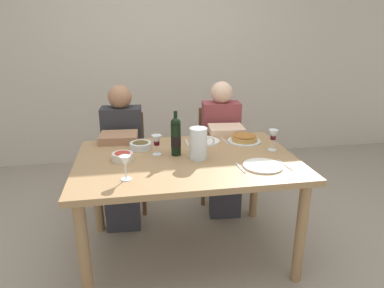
{
  "coord_description": "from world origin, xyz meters",
  "views": [
    {
      "loc": [
        -0.34,
        -2.13,
        1.59
      ],
      "look_at": [
        0.03,
        -0.04,
        0.88
      ],
      "focal_mm": 31.55,
      "sensor_mm": 36.0,
      "label": 1
    }
  ],
  "objects_px": {
    "water_pitcher": "(198,145)",
    "wine_glass_right_diner": "(125,163)",
    "dinner_plate_left_setting": "(263,166)",
    "diner_left": "(122,151)",
    "chair_right": "(218,147)",
    "diner_right": "(222,143)",
    "baked_tart": "(244,138)",
    "dining_table": "(187,171)",
    "dinner_plate_right_setting": "(206,141)",
    "wine_glass_left_diner": "(273,136)",
    "olive_bowl": "(141,145)",
    "chair_left": "(125,154)",
    "wine_glass_centre": "(157,141)",
    "wine_bottle": "(176,136)",
    "salad_bowl": "(123,156)"
  },
  "relations": [
    {
      "from": "water_pitcher",
      "to": "wine_glass_right_diner",
      "type": "distance_m",
      "value": 0.55
    },
    {
      "from": "dinner_plate_left_setting",
      "to": "diner_left",
      "type": "relative_size",
      "value": 0.22
    },
    {
      "from": "wine_glass_right_diner",
      "to": "chair_right",
      "type": "bearing_deg",
      "value": 54.21
    },
    {
      "from": "water_pitcher",
      "to": "diner_left",
      "type": "bearing_deg",
      "value": 129.31
    },
    {
      "from": "diner_right",
      "to": "water_pitcher",
      "type": "bearing_deg",
      "value": 68.33
    },
    {
      "from": "baked_tart",
      "to": "diner_right",
      "type": "distance_m",
      "value": 0.45
    },
    {
      "from": "dining_table",
      "to": "diner_left",
      "type": "bearing_deg",
      "value": 125.95
    },
    {
      "from": "dinner_plate_right_setting",
      "to": "wine_glass_left_diner",
      "type": "bearing_deg",
      "value": -31.61
    },
    {
      "from": "olive_bowl",
      "to": "wine_glass_left_diner",
      "type": "height_order",
      "value": "wine_glass_left_diner"
    },
    {
      "from": "chair_left",
      "to": "water_pitcher",
      "type": "bearing_deg",
      "value": 124.34
    },
    {
      "from": "diner_left",
      "to": "chair_right",
      "type": "bearing_deg",
      "value": -158.53
    },
    {
      "from": "olive_bowl",
      "to": "wine_glass_right_diner",
      "type": "bearing_deg",
      "value": -100.91
    },
    {
      "from": "dinner_plate_left_setting",
      "to": "wine_glass_right_diner",
      "type": "bearing_deg",
      "value": -177.03
    },
    {
      "from": "wine_glass_centre",
      "to": "diner_right",
      "type": "relative_size",
      "value": 0.12
    },
    {
      "from": "dinner_plate_right_setting",
      "to": "diner_left",
      "type": "bearing_deg",
      "value": 155.21
    },
    {
      "from": "wine_glass_right_diner",
      "to": "wine_glass_centre",
      "type": "xyz_separation_m",
      "value": [
        0.21,
        0.39,
        -0.01
      ]
    },
    {
      "from": "wine_glass_right_diner",
      "to": "chair_left",
      "type": "distance_m",
      "value": 1.21
    },
    {
      "from": "wine_bottle",
      "to": "baked_tart",
      "type": "xyz_separation_m",
      "value": [
        0.57,
        0.2,
        -0.11
      ]
    },
    {
      "from": "diner_left",
      "to": "chair_left",
      "type": "bearing_deg",
      "value": -89.33
    },
    {
      "from": "olive_bowl",
      "to": "dinner_plate_left_setting",
      "type": "relative_size",
      "value": 0.62
    },
    {
      "from": "salad_bowl",
      "to": "wine_glass_left_diner",
      "type": "bearing_deg",
      "value": 0.89
    },
    {
      "from": "dining_table",
      "to": "water_pitcher",
      "type": "distance_m",
      "value": 0.2
    },
    {
      "from": "wine_glass_centre",
      "to": "water_pitcher",
      "type": "bearing_deg",
      "value": -25.68
    },
    {
      "from": "diner_left",
      "to": "wine_glass_right_diner",
      "type": "bearing_deg",
      "value": 97.1
    },
    {
      "from": "wine_glass_centre",
      "to": "dinner_plate_left_setting",
      "type": "distance_m",
      "value": 0.75
    },
    {
      "from": "wine_glass_left_diner",
      "to": "dinner_plate_right_setting",
      "type": "distance_m",
      "value": 0.53
    },
    {
      "from": "wine_glass_left_diner",
      "to": "water_pitcher",
      "type": "bearing_deg",
      "value": -172.32
    },
    {
      "from": "chair_left",
      "to": "diner_left",
      "type": "distance_m",
      "value": 0.26
    },
    {
      "from": "wine_glass_right_diner",
      "to": "dinner_plate_right_setting",
      "type": "distance_m",
      "value": 0.87
    },
    {
      "from": "dinner_plate_right_setting",
      "to": "diner_right",
      "type": "xyz_separation_m",
      "value": [
        0.24,
        0.36,
        -0.15
      ]
    },
    {
      "from": "dinner_plate_right_setting",
      "to": "water_pitcher",
      "type": "bearing_deg",
      "value": -110.1
    },
    {
      "from": "dining_table",
      "to": "wine_glass_left_diner",
      "type": "distance_m",
      "value": 0.68
    },
    {
      "from": "dinner_plate_right_setting",
      "to": "chair_left",
      "type": "bearing_deg",
      "value": 140.11
    },
    {
      "from": "wine_bottle",
      "to": "chair_right",
      "type": "distance_m",
      "value": 1.07
    },
    {
      "from": "dinner_plate_left_setting",
      "to": "dining_table",
      "type": "bearing_deg",
      "value": 152.76
    },
    {
      "from": "diner_right",
      "to": "wine_bottle",
      "type": "bearing_deg",
      "value": 55.84
    },
    {
      "from": "wine_bottle",
      "to": "dinner_plate_left_setting",
      "type": "xyz_separation_m",
      "value": [
        0.52,
        -0.32,
        -0.13
      ]
    },
    {
      "from": "dining_table",
      "to": "olive_bowl",
      "type": "relative_size",
      "value": 9.4
    },
    {
      "from": "olive_bowl",
      "to": "dining_table",
      "type": "bearing_deg",
      "value": -39.24
    },
    {
      "from": "wine_glass_right_diner",
      "to": "wine_glass_centre",
      "type": "height_order",
      "value": "wine_glass_right_diner"
    },
    {
      "from": "dining_table",
      "to": "diner_left",
      "type": "distance_m",
      "value": 0.78
    },
    {
      "from": "diner_left",
      "to": "salad_bowl",
      "type": "bearing_deg",
      "value": 96.44
    },
    {
      "from": "wine_glass_left_diner",
      "to": "chair_left",
      "type": "distance_m",
      "value": 1.41
    },
    {
      "from": "dinner_plate_right_setting",
      "to": "diner_right",
      "type": "distance_m",
      "value": 0.45
    },
    {
      "from": "salad_bowl",
      "to": "dinner_plate_left_setting",
      "type": "height_order",
      "value": "salad_bowl"
    },
    {
      "from": "olive_bowl",
      "to": "diner_left",
      "type": "xyz_separation_m",
      "value": [
        -0.15,
        0.38,
        -0.17
      ]
    },
    {
      "from": "salad_bowl",
      "to": "chair_right",
      "type": "height_order",
      "value": "chair_right"
    },
    {
      "from": "olive_bowl",
      "to": "chair_right",
      "type": "xyz_separation_m",
      "value": [
        0.76,
        0.67,
        -0.29
      ]
    },
    {
      "from": "chair_left",
      "to": "diner_left",
      "type": "relative_size",
      "value": 0.75
    },
    {
      "from": "baked_tart",
      "to": "olive_bowl",
      "type": "height_order",
      "value": "baked_tart"
    }
  ]
}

